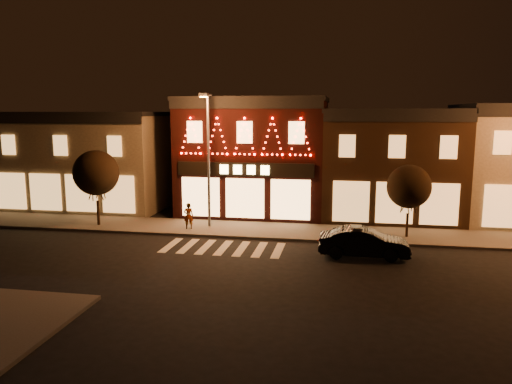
# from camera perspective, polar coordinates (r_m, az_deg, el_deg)

# --- Properties ---
(ground) EXTENTS (120.00, 120.00, 0.00)m
(ground) POSITION_cam_1_polar(r_m,az_deg,el_deg) (23.10, -6.22, -9.15)
(ground) COLOR black
(ground) RESTS_ON ground
(sidewalk_far) EXTENTS (44.00, 4.00, 0.15)m
(sidewalk_far) POSITION_cam_1_polar(r_m,az_deg,el_deg) (30.20, 1.71, -4.52)
(sidewalk_far) COLOR #47423D
(sidewalk_far) RESTS_ON ground
(building_left) EXTENTS (12.20, 8.28, 7.30)m
(building_left) POSITION_cam_1_polar(r_m,az_deg,el_deg) (40.11, -18.68, 3.64)
(building_left) COLOR brown
(building_left) RESTS_ON ground
(building_pulp) EXTENTS (10.20, 8.34, 8.30)m
(building_pulp) POSITION_cam_1_polar(r_m,az_deg,el_deg) (35.68, -0.04, 4.29)
(building_pulp) COLOR black
(building_pulp) RESTS_ON ground
(building_right_a) EXTENTS (9.20, 8.28, 7.50)m
(building_right_a) POSITION_cam_1_polar(r_m,az_deg,el_deg) (35.33, 15.34, 3.25)
(building_right_a) COLOR #352112
(building_right_a) RESTS_ON ground
(streetlamp_mid) EXTENTS (0.60, 1.90, 8.27)m
(streetlamp_mid) POSITION_cam_1_polar(r_m,az_deg,el_deg) (30.20, -5.64, 4.92)
(streetlamp_mid) COLOR #59595E
(streetlamp_mid) RESTS_ON sidewalk_far
(tree_left) EXTENTS (2.86, 2.86, 4.78)m
(tree_left) POSITION_cam_1_polar(r_m,az_deg,el_deg) (32.42, -18.12, 2.13)
(tree_left) COLOR black
(tree_left) RESTS_ON sidewalk_far
(tree_right) EXTENTS (2.50, 2.50, 4.18)m
(tree_right) POSITION_cam_1_polar(r_m,az_deg,el_deg) (29.24, 17.40, 0.60)
(tree_right) COLOR black
(tree_right) RESTS_ON sidewalk_far
(dark_sedan) EXTENTS (4.52, 1.58, 1.49)m
(dark_sedan) POSITION_cam_1_polar(r_m,az_deg,el_deg) (25.53, 12.44, -5.77)
(dark_sedan) COLOR black
(dark_sedan) RESTS_ON ground
(pedestrian) EXTENTS (0.68, 0.54, 1.61)m
(pedestrian) POSITION_cam_1_polar(r_m,az_deg,el_deg) (30.49, -7.86, -2.77)
(pedestrian) COLOR gray
(pedestrian) RESTS_ON sidewalk_far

